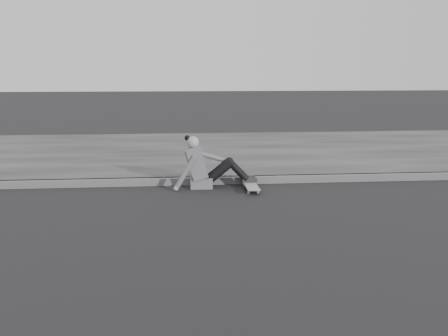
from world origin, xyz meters
name	(u,v)px	position (x,y,z in m)	size (l,w,h in m)	color
ground	(298,229)	(0.00, 0.00, 0.00)	(80.00, 80.00, 0.00)	black
curb	(263,179)	(0.00, 2.58, 0.06)	(24.00, 0.16, 0.12)	#535353
sidewalk	(241,151)	(0.00, 5.60, 0.06)	(24.00, 6.00, 0.12)	#353535
skateboard	(251,186)	(-0.29, 2.10, 0.07)	(0.20, 0.78, 0.09)	#A6A6A1
seated_woman	(205,166)	(-1.02, 2.34, 0.36)	(1.38, 0.46, 0.88)	#5A5A5D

